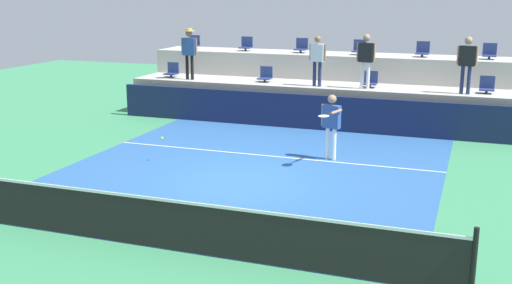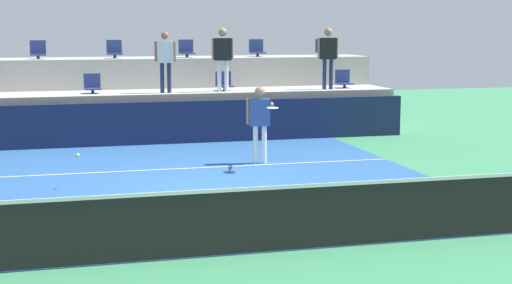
{
  "view_description": "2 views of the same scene",
  "coord_description": "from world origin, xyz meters",
  "views": [
    {
      "loc": [
        5.06,
        -12.72,
        4.31
      ],
      "look_at": [
        0.69,
        -0.65,
        1.15
      ],
      "focal_mm": 43.55,
      "sensor_mm": 36.0,
      "label": 1
    },
    {
      "loc": [
        -2.83,
        -13.74,
        3.05
      ],
      "look_at": [
        0.64,
        -0.56,
        0.98
      ],
      "focal_mm": 54.34,
      "sensor_mm": 36.0,
      "label": 2
    }
  ],
  "objects": [
    {
      "name": "stadium_chair_upper_mid_left",
      "position": [
        -1.07,
        9.03,
        2.31
      ],
      "size": [
        0.44,
        0.4,
        0.52
      ],
      "color": "#2D2D33",
      "rests_on": "seating_tier_upper"
    },
    {
      "name": "ground_plane",
      "position": [
        0.0,
        0.0,
        0.0
      ],
      "size": [
        40.0,
        40.0,
        0.0
      ],
      "primitive_type": "plane",
      "color": "#388456"
    },
    {
      "name": "spectator_leaning_on_rail",
      "position": [
        4.68,
        6.85,
        2.29
      ],
      "size": [
        0.6,
        0.24,
        1.72
      ],
      "color": "navy",
      "rests_on": "seating_tier_lower"
    },
    {
      "name": "seating_tier_lower",
      "position": [
        0.0,
        7.3,
        0.62
      ],
      "size": [
        13.0,
        1.8,
        1.25
      ],
      "primitive_type": "cube",
      "color": "#ADAAA3",
      "rests_on": "ground_plane"
    },
    {
      "name": "seating_tier_upper",
      "position": [
        0.0,
        9.1,
        1.05
      ],
      "size": [
        13.0,
        1.8,
        2.1
      ],
      "primitive_type": "cube",
      "color": "#ADAAA3",
      "rests_on": "ground_plane"
    },
    {
      "name": "spectator_in_grey",
      "position": [
        1.65,
        6.85,
        2.29
      ],
      "size": [
        0.6,
        0.25,
        1.72
      ],
      "color": "white",
      "rests_on": "seating_tier_lower"
    },
    {
      "name": "sponsor_backboard",
      "position": [
        0.0,
        6.0,
        0.55
      ],
      "size": [
        13.0,
        0.16,
        1.1
      ],
      "primitive_type": "cube",
      "color": "#141E42",
      "rests_on": "ground_plane"
    },
    {
      "name": "stadium_chair_upper_left",
      "position": [
        -3.2,
        9.03,
        2.31
      ],
      "size": [
        0.44,
        0.4,
        0.52
      ],
      "color": "#2D2D33",
      "rests_on": "seating_tier_upper"
    },
    {
      "name": "stadium_chair_lower_far_right",
      "position": [
        5.3,
        7.23,
        1.46
      ],
      "size": [
        0.44,
        0.4,
        0.52
      ],
      "color": "#2D2D33",
      "rests_on": "seating_tier_lower"
    },
    {
      "name": "stadium_chair_upper_right",
      "position": [
        3.19,
        9.03,
        2.31
      ],
      "size": [
        0.44,
        0.4,
        0.52
      ],
      "color": "#2D2D33",
      "rests_on": "seating_tier_upper"
    },
    {
      "name": "spectator_in_white",
      "position": [
        0.09,
        6.85,
        2.22
      ],
      "size": [
        0.58,
        0.25,
        1.63
      ],
      "color": "navy",
      "rests_on": "seating_tier_lower"
    },
    {
      "name": "stadium_chair_upper_mid_right",
      "position": [
        1.03,
        9.03,
        2.31
      ],
      "size": [
        0.44,
        0.4,
        0.52
      ],
      "color": "#2D2D33",
      "rests_on": "seating_tier_upper"
    },
    {
      "name": "tennis_ball",
      "position": [
        -2.43,
        0.92,
        0.63
      ],
      "size": [
        0.07,
        0.07,
        0.07
      ],
      "color": "#CCE033"
    },
    {
      "name": "tennis_net",
      "position": [
        0.0,
        -4.0,
        0.5
      ],
      "size": [
        10.48,
        0.08,
        1.07
      ],
      "color": "black",
      "rests_on": "ground_plane"
    },
    {
      "name": "court_service_line",
      "position": [
        0.0,
        2.4,
        0.01
      ],
      "size": [
        9.0,
        0.06,
        0.0
      ],
      "primitive_type": "cube",
      "color": "white",
      "rests_on": "ground_plane"
    },
    {
      "name": "stadium_chair_lower_right",
      "position": [
        1.77,
        7.23,
        1.46
      ],
      "size": [
        0.44,
        0.4,
        0.52
      ],
      "color": "#2D2D33",
      "rests_on": "seating_tier_lower"
    },
    {
      "name": "tennis_player",
      "position": [
        1.57,
        2.61,
        1.05
      ],
      "size": [
        0.58,
        1.28,
        1.71
      ],
      "color": "white",
      "rests_on": "ground_plane"
    },
    {
      "name": "stadium_chair_lower_left",
      "position": [
        -1.81,
        7.23,
        1.46
      ],
      "size": [
        0.44,
        0.4,
        0.52
      ],
      "color": "#2D2D33",
      "rests_on": "seating_tier_lower"
    },
    {
      "name": "court_inner_paint",
      "position": [
        0.0,
        1.0,
        0.0
      ],
      "size": [
        9.0,
        10.0,
        0.01
      ],
      "primitive_type": "cube",
      "color": "#285693",
      "rests_on": "ground_plane"
    },
    {
      "name": "stadium_chair_upper_far_right",
      "position": [
        5.31,
        9.03,
        2.31
      ],
      "size": [
        0.44,
        0.4,
        0.52
      ],
      "color": "#2D2D33",
      "rests_on": "seating_tier_upper"
    }
  ]
}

